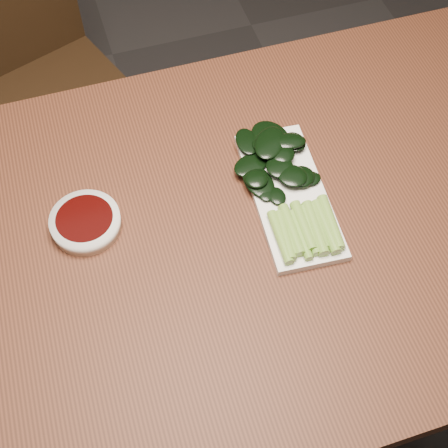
# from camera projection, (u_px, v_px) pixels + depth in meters

# --- Properties ---
(ground) EXTENTS (6.00, 6.00, 0.00)m
(ground) POSITION_uv_depth(u_px,v_px,m) (216.00, 382.00, 1.67)
(ground) COLOR #2B2929
(ground) RESTS_ON ground
(table) EXTENTS (1.40, 0.80, 0.75)m
(table) POSITION_uv_depth(u_px,v_px,m) (211.00, 255.00, 1.10)
(table) COLOR #4B2415
(table) RESTS_ON ground
(chair_far) EXTENTS (0.53, 0.53, 0.89)m
(chair_far) POSITION_uv_depth(u_px,v_px,m) (34.00, 78.00, 1.60)
(chair_far) COLOR black
(chair_far) RESTS_ON ground
(sauce_bowl) EXTENTS (0.12, 0.12, 0.03)m
(sauce_bowl) POSITION_uv_depth(u_px,v_px,m) (86.00, 222.00, 1.03)
(sauce_bowl) COLOR white
(sauce_bowl) RESTS_ON table
(serving_plate) EXTENTS (0.14, 0.30, 0.01)m
(serving_plate) POSITION_uv_depth(u_px,v_px,m) (289.00, 195.00, 1.07)
(serving_plate) COLOR white
(serving_plate) RESTS_ON table
(gai_lan) EXTENTS (0.15, 0.31, 0.03)m
(gai_lan) POSITION_uv_depth(u_px,v_px,m) (286.00, 183.00, 1.06)
(gai_lan) COLOR #75A338
(gai_lan) RESTS_ON serving_plate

